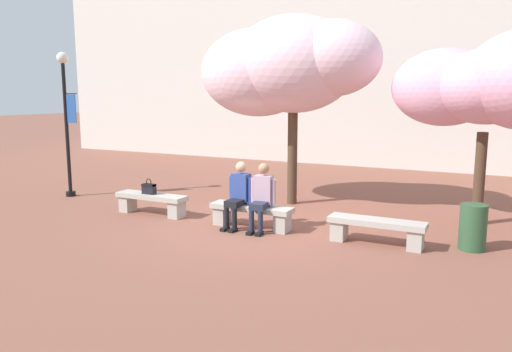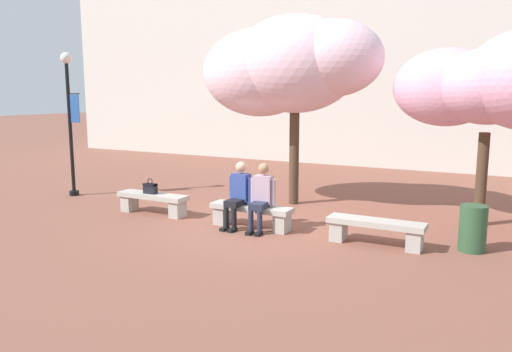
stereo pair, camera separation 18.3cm
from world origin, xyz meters
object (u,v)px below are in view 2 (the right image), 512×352
(lamp_post_with_banner, at_px, (70,110))
(person_seated_left, at_px, (239,192))
(stone_bench_west_end, at_px, (153,200))
(stone_bench_near_west, at_px, (251,213))
(cherry_tree_main, at_px, (289,66))
(handbag, at_px, (150,188))
(stone_bench_center, at_px, (375,228))
(trash_bin, at_px, (473,228))
(person_seated_right, at_px, (262,195))
(cherry_tree_secondary, at_px, (500,83))

(lamp_post_with_banner, bearing_deg, person_seated_left, -7.36)
(person_seated_left, xyz_separation_m, lamp_post_with_banner, (-5.30, 0.68, 1.48))
(stone_bench_west_end, height_order, stone_bench_near_west, same)
(cherry_tree_main, bearing_deg, handbag, -132.59)
(stone_bench_center, bearing_deg, trash_bin, 16.27)
(person_seated_left, xyz_separation_m, trash_bin, (4.21, 0.49, -0.31))
(cherry_tree_main, bearing_deg, trash_bin, -24.57)
(person_seated_right, xyz_separation_m, cherry_tree_main, (-0.55, 2.44, 2.52))
(person_seated_right, bearing_deg, cherry_tree_main, 102.76)
(trash_bin, bearing_deg, handbag, -176.01)
(cherry_tree_main, xyz_separation_m, trash_bin, (4.25, -1.94, -2.83))
(stone_bench_near_west, relative_size, stone_bench_center, 1.00)
(stone_bench_near_west, bearing_deg, cherry_tree_main, 97.10)
(person_seated_right, bearing_deg, stone_bench_west_end, 178.87)
(person_seated_left, xyz_separation_m, handbag, (-2.24, 0.04, -0.12))
(person_seated_left, relative_size, cherry_tree_secondary, 0.33)
(person_seated_left, height_order, lamp_post_with_banner, lamp_post_with_banner)
(lamp_post_with_banner, bearing_deg, stone_bench_center, -4.51)
(person_seated_left, xyz_separation_m, person_seated_right, (0.51, 0.00, 0.00))
(cherry_tree_secondary, bearing_deg, lamp_post_with_banner, -170.28)
(stone_bench_west_end, relative_size, cherry_tree_secondary, 0.43)
(stone_bench_west_end, height_order, handbag, handbag)
(person_seated_right, distance_m, cherry_tree_secondary, 4.98)
(stone_bench_west_end, bearing_deg, handbag, -169.56)
(stone_bench_west_end, relative_size, lamp_post_with_banner, 0.46)
(stone_bench_near_west, bearing_deg, person_seated_left, -168.03)
(stone_bench_center, bearing_deg, cherry_tree_main, 139.00)
(trash_bin, bearing_deg, lamp_post_with_banner, 178.85)
(stone_bench_near_west, xyz_separation_m, person_seated_right, (0.26, -0.05, 0.40))
(trash_bin, bearing_deg, stone_bench_center, -163.73)
(stone_bench_center, bearing_deg, stone_bench_west_end, 180.00)
(cherry_tree_secondary, height_order, trash_bin, cherry_tree_secondary)
(handbag, xyz_separation_m, cherry_tree_main, (2.20, 2.39, 2.64))
(person_seated_left, xyz_separation_m, cherry_tree_secondary, (4.37, 2.34, 2.09))
(stone_bench_west_end, height_order, cherry_tree_secondary, cherry_tree_secondary)
(person_seated_right, bearing_deg, trash_bin, 7.60)
(lamp_post_with_banner, bearing_deg, person_seated_right, -6.72)
(stone_bench_center, bearing_deg, stone_bench_near_west, 180.00)
(stone_bench_near_west, height_order, lamp_post_with_banner, lamp_post_with_banner)
(lamp_post_with_banner, bearing_deg, handbag, -11.84)
(stone_bench_center, xyz_separation_m, cherry_tree_main, (-2.74, 2.38, 2.92))
(handbag, bearing_deg, stone_bench_west_end, 10.44)
(stone_bench_center, distance_m, trash_bin, 1.57)
(handbag, distance_m, lamp_post_with_banner, 3.51)
(person_seated_left, distance_m, trash_bin, 4.25)
(handbag, bearing_deg, person_seated_left, -1.12)
(stone_bench_near_west, xyz_separation_m, cherry_tree_secondary, (4.12, 2.29, 2.49))
(handbag, height_order, cherry_tree_main, cherry_tree_main)
(person_seated_left, height_order, cherry_tree_main, cherry_tree_main)
(handbag, bearing_deg, stone_bench_near_west, 0.22)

